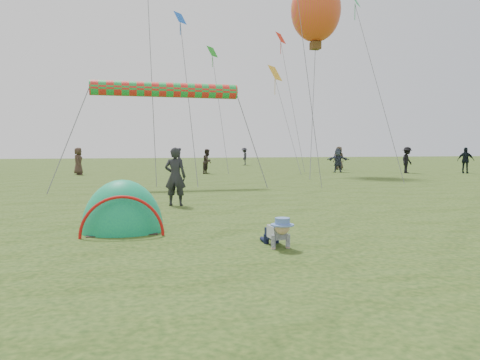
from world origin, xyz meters
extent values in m
plane|color=#193410|center=(0.00, 0.00, 0.00)|extent=(140.00, 140.00, 0.00)
ellipsoid|color=#0E7E65|center=(-1.50, 2.47, 0.00)|extent=(1.71, 1.43, 2.14)
imported|color=black|center=(0.10, 6.46, 0.87)|extent=(0.74, 0.61, 1.73)
imported|color=black|center=(21.02, 18.69, 0.87)|extent=(0.99, 1.04, 1.73)
imported|color=#3F2E26|center=(-3.76, 23.81, 0.86)|extent=(0.57, 0.86, 1.72)
imported|color=#2E3545|center=(13.47, 22.21, 0.83)|extent=(1.61, 1.02, 1.65)
imported|color=#292733|center=(3.86, 32.86, 0.84)|extent=(0.46, 0.65, 1.69)
imported|color=#2B231F|center=(4.34, 22.81, 0.81)|extent=(0.97, 1.00, 1.62)
imported|color=#232F3B|center=(19.00, 33.18, 0.79)|extent=(1.00, 0.67, 1.59)
imported|color=black|center=(17.36, 19.88, 0.88)|extent=(1.31, 1.16, 1.76)
imported|color=#2A2A32|center=(10.62, 36.08, 0.85)|extent=(0.96, 1.25, 1.71)
imported|color=#44392F|center=(15.31, 25.65, 0.90)|extent=(0.97, 1.05, 1.80)
cylinder|color=red|center=(0.59, 13.17, 4.21)|extent=(6.29, 0.64, 0.64)
plane|color=gold|center=(9.77, 24.97, 7.09)|extent=(1.32, 1.32, 1.08)
plane|color=#1B981C|center=(5.66, 27.38, 8.86)|extent=(0.96, 0.96, 0.78)
plane|color=blue|center=(1.89, 17.66, 8.52)|extent=(0.75, 0.75, 0.61)
plane|color=red|center=(11.29, 27.94, 10.34)|extent=(1.07, 1.07, 0.87)
plane|color=#2BB25C|center=(11.64, 16.86, 10.01)|extent=(0.96, 0.96, 0.78)
camera|label=1|loc=(-1.68, -7.35, 1.73)|focal=35.00mm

